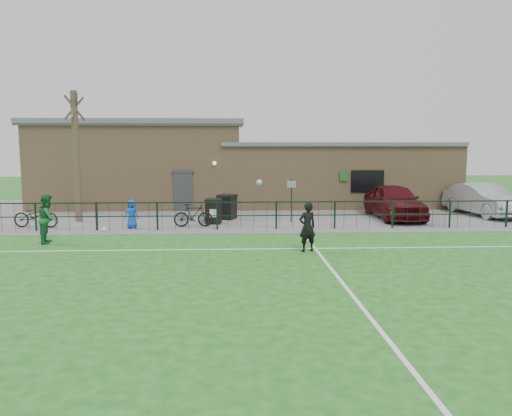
{
  "coord_description": "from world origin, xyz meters",
  "views": [
    {
      "loc": [
        -0.83,
        -12.83,
        3.56
      ],
      "look_at": [
        0.0,
        5.0,
        1.3
      ],
      "focal_mm": 35.0,
      "sensor_mm": 36.0,
      "label": 1
    }
  ],
  "objects_px": {
    "outfield_player": "(48,219)",
    "sign_post": "(291,201)",
    "bicycle_c": "(36,216)",
    "ball_ground": "(104,230)",
    "wheelie_bin_right": "(227,208)",
    "car_maroon": "(394,201)",
    "bicycle_d": "(193,215)",
    "bare_tree": "(76,157)",
    "spectator_child": "(132,214)",
    "car_silver": "(483,200)",
    "wheelie_bin_left": "(214,212)"
  },
  "relations": [
    {
      "from": "outfield_player",
      "to": "bicycle_d",
      "type": "bearing_deg",
      "value": -67.78
    },
    {
      "from": "spectator_child",
      "to": "bicycle_c",
      "type": "bearing_deg",
      "value": -177.48
    },
    {
      "from": "spectator_child",
      "to": "ball_ground",
      "type": "bearing_deg",
      "value": -130.2
    },
    {
      "from": "sign_post",
      "to": "car_maroon",
      "type": "bearing_deg",
      "value": 10.44
    },
    {
      "from": "wheelie_bin_left",
      "to": "bicycle_c",
      "type": "bearing_deg",
      "value": -168.85
    },
    {
      "from": "car_maroon",
      "to": "sign_post",
      "type": "bearing_deg",
      "value": -170.2
    },
    {
      "from": "bicycle_c",
      "to": "spectator_child",
      "type": "xyz_separation_m",
      "value": [
        4.17,
        -0.39,
        0.1
      ]
    },
    {
      "from": "wheelie_bin_right",
      "to": "car_silver",
      "type": "relative_size",
      "value": 0.22
    },
    {
      "from": "outfield_player",
      "to": "ball_ground",
      "type": "xyz_separation_m",
      "value": [
        1.46,
        2.12,
        -0.78
      ]
    },
    {
      "from": "bicycle_c",
      "to": "ball_ground",
      "type": "bearing_deg",
      "value": -105.03
    },
    {
      "from": "wheelie_bin_right",
      "to": "spectator_child",
      "type": "distance_m",
      "value": 4.77
    },
    {
      "from": "spectator_child",
      "to": "outfield_player",
      "type": "distance_m",
      "value": 3.84
    },
    {
      "from": "sign_post",
      "to": "bicycle_d",
      "type": "height_order",
      "value": "sign_post"
    },
    {
      "from": "bicycle_c",
      "to": "car_maroon",
      "type": "bearing_deg",
      "value": -76.97
    },
    {
      "from": "wheelie_bin_left",
      "to": "wheelie_bin_right",
      "type": "height_order",
      "value": "wheelie_bin_right"
    },
    {
      "from": "bare_tree",
      "to": "car_maroon",
      "type": "distance_m",
      "value": 15.12
    },
    {
      "from": "sign_post",
      "to": "bicycle_c",
      "type": "height_order",
      "value": "sign_post"
    },
    {
      "from": "car_maroon",
      "to": "outfield_player",
      "type": "height_order",
      "value": "outfield_player"
    },
    {
      "from": "outfield_player",
      "to": "sign_post",
      "type": "bearing_deg",
      "value": -75.76
    },
    {
      "from": "spectator_child",
      "to": "car_silver",
      "type": "bearing_deg",
      "value": 18.45
    },
    {
      "from": "car_silver",
      "to": "wheelie_bin_left",
      "type": "bearing_deg",
      "value": 179.82
    },
    {
      "from": "outfield_player",
      "to": "ball_ground",
      "type": "distance_m",
      "value": 2.69
    },
    {
      "from": "bare_tree",
      "to": "outfield_player",
      "type": "height_order",
      "value": "bare_tree"
    },
    {
      "from": "wheelie_bin_right",
      "to": "sign_post",
      "type": "bearing_deg",
      "value": 1.47
    },
    {
      "from": "bicycle_d",
      "to": "outfield_player",
      "type": "height_order",
      "value": "outfield_player"
    },
    {
      "from": "car_maroon",
      "to": "outfield_player",
      "type": "xyz_separation_m",
      "value": [
        -14.54,
        -5.31,
        0.04
      ]
    },
    {
      "from": "outfield_player",
      "to": "bicycle_c",
      "type": "bearing_deg",
      "value": 16.8
    },
    {
      "from": "car_maroon",
      "to": "ball_ground",
      "type": "relative_size",
      "value": 21.31
    },
    {
      "from": "car_silver",
      "to": "sign_post",
      "type": "bearing_deg",
      "value": -178.33
    },
    {
      "from": "bare_tree",
      "to": "spectator_child",
      "type": "distance_m",
      "value": 4.23
    },
    {
      "from": "bicycle_c",
      "to": "bicycle_d",
      "type": "height_order",
      "value": "bicycle_c"
    },
    {
      "from": "spectator_child",
      "to": "ball_ground",
      "type": "relative_size",
      "value": 5.33
    },
    {
      "from": "wheelie_bin_right",
      "to": "car_maroon",
      "type": "height_order",
      "value": "car_maroon"
    },
    {
      "from": "car_maroon",
      "to": "outfield_player",
      "type": "distance_m",
      "value": 15.48
    },
    {
      "from": "car_silver",
      "to": "spectator_child",
      "type": "bearing_deg",
      "value": -177.85
    },
    {
      "from": "car_maroon",
      "to": "ball_ground",
      "type": "bearing_deg",
      "value": -166.94
    },
    {
      "from": "bare_tree",
      "to": "car_silver",
      "type": "xyz_separation_m",
      "value": [
        19.8,
        1.11,
        -2.18
      ]
    },
    {
      "from": "spectator_child",
      "to": "outfield_player",
      "type": "bearing_deg",
      "value": -121.2
    },
    {
      "from": "car_maroon",
      "to": "bicycle_d",
      "type": "bearing_deg",
      "value": -168.37
    },
    {
      "from": "sign_post",
      "to": "car_maroon",
      "type": "height_order",
      "value": "sign_post"
    },
    {
      "from": "wheelie_bin_right",
      "to": "outfield_player",
      "type": "height_order",
      "value": "outfield_player"
    },
    {
      "from": "bare_tree",
      "to": "bicycle_d",
      "type": "xyz_separation_m",
      "value": [
        5.44,
        -1.79,
        -2.47
      ]
    },
    {
      "from": "bare_tree",
      "to": "ball_ground",
      "type": "relative_size",
      "value": 26.03
    },
    {
      "from": "bare_tree",
      "to": "wheelie_bin_right",
      "type": "height_order",
      "value": "bare_tree"
    },
    {
      "from": "bicycle_d",
      "to": "outfield_player",
      "type": "relative_size",
      "value": 0.95
    },
    {
      "from": "bare_tree",
      "to": "car_maroon",
      "type": "bearing_deg",
      "value": 1.09
    },
    {
      "from": "wheelie_bin_right",
      "to": "sign_post",
      "type": "height_order",
      "value": "sign_post"
    },
    {
      "from": "car_maroon",
      "to": "car_silver",
      "type": "relative_size",
      "value": 1.01
    },
    {
      "from": "ball_ground",
      "to": "bicycle_c",
      "type": "bearing_deg",
      "value": 158.72
    },
    {
      "from": "ball_ground",
      "to": "outfield_player",
      "type": "bearing_deg",
      "value": -124.64
    }
  ]
}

